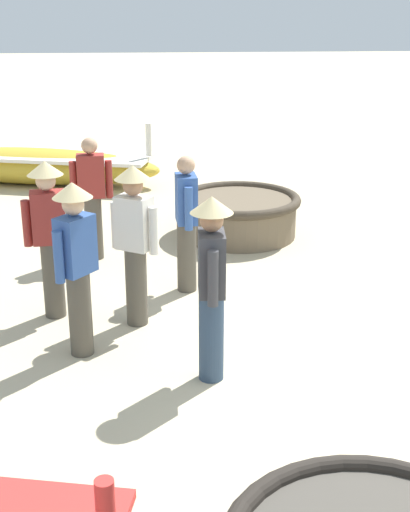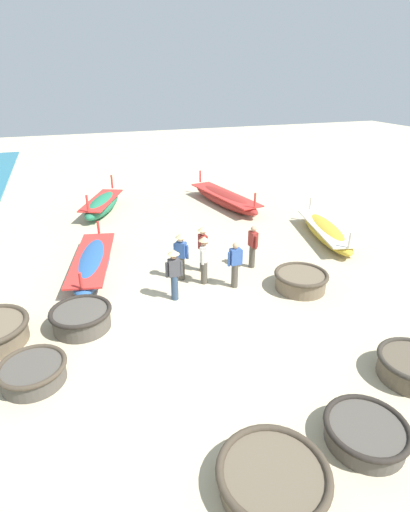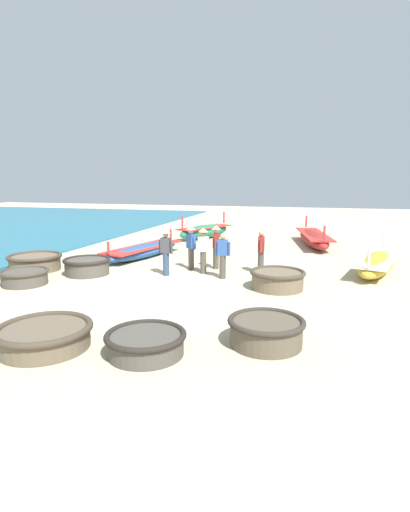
{
  "view_description": "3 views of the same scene",
  "coord_description": "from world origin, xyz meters",
  "px_view_note": "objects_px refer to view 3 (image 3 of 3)",
  "views": [
    {
      "loc": [
        -5.09,
        2.43,
        3.19
      ],
      "look_at": [
        1.67,
        1.92,
        0.72
      ],
      "focal_mm": 50.0,
      "sensor_mm": 36.0,
      "label": 1
    },
    {
      "loc": [
        -2.17,
        -8.42,
        6.43
      ],
      "look_at": [
        1.75,
        2.76,
        0.93
      ],
      "focal_mm": 28.0,
      "sensor_mm": 36.0,
      "label": 2
    },
    {
      "loc": [
        5.57,
        -11.04,
        3.36
      ],
      "look_at": [
        1.92,
        1.97,
        0.78
      ],
      "focal_mm": 28.0,
      "sensor_mm": 36.0,
      "label": 3
    }
  ],
  "objects_px": {
    "coracle_front_left": "(24,277)",
    "long_boat_green_hull": "(204,231)",
    "coracle_far_right": "(277,279)",
    "fisherman_by_coracle": "(191,245)",
    "long_boat_ochre_hull": "(376,263)",
    "coracle_tilted": "(146,342)",
    "fisherman_with_hat": "(166,249)",
    "coracle_weathered": "(35,262)",
    "coracle_beside_post": "(87,266)",
    "fisherman_standing_left": "(216,244)",
    "coracle_center": "(266,331)",
    "fisherman_standing_right": "(261,251)",
    "long_boat_red_hull": "(143,251)",
    "fisherman_hauling": "(203,248)",
    "coracle_nearest": "(44,335)",
    "long_boat_white_hull": "(314,238)",
    "fisherman_crouching": "(223,255)"
  },
  "relations": [
    {
      "from": "coracle_front_left",
      "to": "coracle_tilted",
      "type": "bearing_deg",
      "value": -32.64
    },
    {
      "from": "coracle_tilted",
      "to": "fisherman_with_hat",
      "type": "relative_size",
      "value": 0.96
    },
    {
      "from": "fisherman_by_coracle",
      "to": "long_boat_green_hull",
      "type": "bearing_deg",
      "value": 102.24
    },
    {
      "from": "long_boat_ochre_hull",
      "to": "fisherman_by_coracle",
      "type": "relative_size",
      "value": 2.92
    },
    {
      "from": "coracle_nearest",
      "to": "fisherman_standing_left",
      "type": "distance_m",
      "value": 8.25
    },
    {
      "from": "coracle_weathered",
      "to": "long_boat_ochre_hull",
      "type": "xyz_separation_m",
      "value": [
        12.38,
        3.18,
        0.0
      ]
    },
    {
      "from": "fisherman_with_hat",
      "to": "fisherman_standing_right",
      "type": "xyz_separation_m",
      "value": [
        3.2,
        1.24,
        -0.12
      ]
    },
    {
      "from": "fisherman_crouching",
      "to": "fisherman_standing_left",
      "type": "relative_size",
      "value": 0.94
    },
    {
      "from": "coracle_center",
      "to": "fisherman_by_coracle",
      "type": "height_order",
      "value": "fisherman_by_coracle"
    },
    {
      "from": "coracle_beside_post",
      "to": "fisherman_standing_left",
      "type": "bearing_deg",
      "value": 26.86
    },
    {
      "from": "coracle_far_right",
      "to": "coracle_weathered",
      "type": "height_order",
      "value": "coracle_weathered"
    },
    {
      "from": "coracle_far_right",
      "to": "long_boat_white_hull",
      "type": "bearing_deg",
      "value": 83.79
    },
    {
      "from": "coracle_beside_post",
      "to": "coracle_far_right",
      "type": "xyz_separation_m",
      "value": [
        6.81,
        -0.11,
        -0.0
      ]
    },
    {
      "from": "long_boat_white_hull",
      "to": "fisherman_by_coracle",
      "type": "relative_size",
      "value": 3.47
    },
    {
      "from": "long_boat_red_hull",
      "to": "fisherman_hauling",
      "type": "xyz_separation_m",
      "value": [
        3.4,
        -2.27,
        0.66
      ]
    },
    {
      "from": "coracle_tilted",
      "to": "long_boat_green_hull",
      "type": "bearing_deg",
      "value": 101.61
    },
    {
      "from": "coracle_weathered",
      "to": "long_boat_ochre_hull",
      "type": "bearing_deg",
      "value": 14.41
    },
    {
      "from": "coracle_tilted",
      "to": "coracle_beside_post",
      "type": "xyz_separation_m",
      "value": [
        -4.81,
        5.65,
        0.07
      ]
    },
    {
      "from": "long_boat_green_hull",
      "to": "long_boat_ochre_hull",
      "type": "relative_size",
      "value": 0.85
    },
    {
      "from": "coracle_center",
      "to": "coracle_beside_post",
      "type": "bearing_deg",
      "value": 147.03
    },
    {
      "from": "fisherman_with_hat",
      "to": "fisherman_standing_right",
      "type": "relative_size",
      "value": 1.06
    },
    {
      "from": "coracle_tilted",
      "to": "long_boat_red_hull",
      "type": "bearing_deg",
      "value": 114.59
    },
    {
      "from": "fisherman_hauling",
      "to": "long_boat_white_hull",
      "type": "bearing_deg",
      "value": 63.57
    },
    {
      "from": "coracle_tilted",
      "to": "coracle_weathered",
      "type": "height_order",
      "value": "coracle_weathered"
    },
    {
      "from": "coracle_nearest",
      "to": "fisherman_by_coracle",
      "type": "bearing_deg",
      "value": 85.06
    },
    {
      "from": "coracle_front_left",
      "to": "fisherman_by_coracle",
      "type": "relative_size",
      "value": 0.92
    },
    {
      "from": "coracle_nearest",
      "to": "fisherman_by_coracle",
      "type": "distance_m",
      "value": 7.78
    },
    {
      "from": "coracle_far_right",
      "to": "fisherman_by_coracle",
      "type": "distance_m",
      "value": 3.98
    },
    {
      "from": "coracle_beside_post",
      "to": "coracle_center",
      "type": "distance_m",
      "value": 8.36
    },
    {
      "from": "coracle_far_right",
      "to": "coracle_weathered",
      "type": "bearing_deg",
      "value": 178.81
    },
    {
      "from": "coracle_tilted",
      "to": "fisherman_standing_right",
      "type": "height_order",
      "value": "fisherman_standing_right"
    },
    {
      "from": "fisherman_with_hat",
      "to": "fisherman_standing_left",
      "type": "bearing_deg",
      "value": 46.83
    },
    {
      "from": "fisherman_hauling",
      "to": "long_boat_red_hull",
      "type": "bearing_deg",
      "value": 146.27
    },
    {
      "from": "coracle_weathered",
      "to": "fisherman_with_hat",
      "type": "height_order",
      "value": "fisherman_with_hat"
    },
    {
      "from": "coracle_tilted",
      "to": "coracle_front_left",
      "type": "xyz_separation_m",
      "value": [
        -5.99,
        3.83,
        0.02
      ]
    },
    {
      "from": "coracle_front_left",
      "to": "long_boat_green_hull",
      "type": "xyz_separation_m",
      "value": [
        2.8,
        11.66,
        0.15
      ]
    },
    {
      "from": "coracle_beside_post",
      "to": "fisherman_standing_left",
      "type": "xyz_separation_m",
      "value": [
        4.25,
        2.15,
        0.63
      ]
    },
    {
      "from": "fisherman_by_coracle",
      "to": "coracle_front_left",
      "type": "bearing_deg",
      "value": -141.5
    },
    {
      "from": "coracle_far_right",
      "to": "fisherman_by_coracle",
      "type": "xyz_separation_m",
      "value": [
        -3.44,
        1.91,
        0.64
      ]
    },
    {
      "from": "coracle_nearest",
      "to": "coracle_weathered",
      "type": "distance_m",
      "value": 7.79
    },
    {
      "from": "coracle_front_left",
      "to": "long_boat_ochre_hull",
      "type": "bearing_deg",
      "value": 24.21
    },
    {
      "from": "fisherman_standing_right",
      "to": "fisherman_standing_left",
      "type": "xyz_separation_m",
      "value": [
        -1.76,
        0.3,
        0.12
      ]
    },
    {
      "from": "long_boat_green_hull",
      "to": "fisherman_by_coracle",
      "type": "height_order",
      "value": "fisherman_by_coracle"
    },
    {
      "from": "long_boat_white_hull",
      "to": "long_boat_green_hull",
      "type": "distance_m",
      "value": 6.23
    },
    {
      "from": "coracle_far_right",
      "to": "fisherman_with_hat",
      "type": "distance_m",
      "value": 4.11
    },
    {
      "from": "fisherman_standing_right",
      "to": "coracle_nearest",
      "type": "bearing_deg",
      "value": -113.05
    },
    {
      "from": "coracle_far_right",
      "to": "long_boat_green_hull",
      "type": "relative_size",
      "value": 0.41
    },
    {
      "from": "long_boat_ochre_hull",
      "to": "fisherman_standing_left",
      "type": "distance_m",
      "value": 6.0
    },
    {
      "from": "coracle_weathered",
      "to": "long_boat_white_hull",
      "type": "relative_size",
      "value": 0.34
    },
    {
      "from": "coracle_center",
      "to": "fisherman_standing_right",
      "type": "distance_m",
      "value": 6.5
    }
  ]
}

